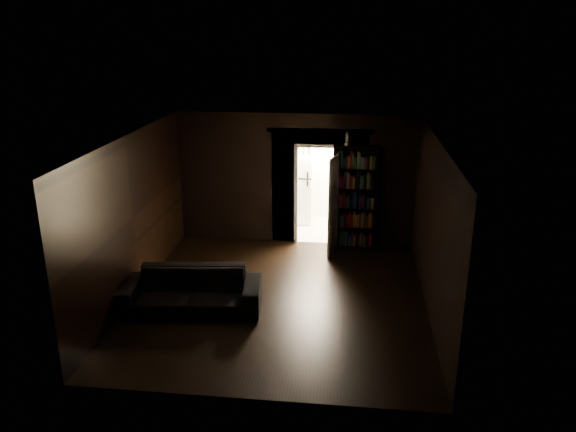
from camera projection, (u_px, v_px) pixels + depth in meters
The scene contains 9 objects.
ground at pixel (279, 299), 9.71m from camera, with size 5.50×5.50×0.00m, color black.
room_walls at pixel (285, 189), 10.17m from camera, with size 5.02×5.61×2.84m.
kitchen_alcove at pixel (322, 176), 12.90m from camera, with size 2.20×1.80×2.60m.
sofa at pixel (191, 285), 9.24m from camera, with size 2.30×1.00×0.89m, color black.
bookshelf at pixel (354, 198), 11.61m from camera, with size 0.90×0.32×2.20m, color black.
refrigerator at pixel (297, 188), 13.32m from camera, with size 0.74×0.68×1.65m, color white.
door at pixel (335, 204), 11.46m from camera, with size 0.85×0.05×2.05m, color white.
figurine at pixel (347, 139), 11.23m from camera, with size 0.09×0.09×0.28m, color white.
bottles at pixel (298, 148), 12.95m from camera, with size 0.70×0.09×0.28m, color black.
Camera 1 is at (1.15, -8.64, 4.51)m, focal length 35.00 mm.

